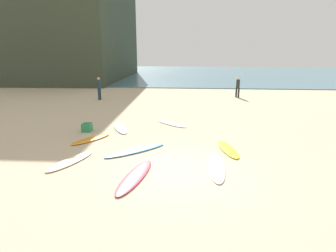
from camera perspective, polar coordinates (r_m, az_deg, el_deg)
The scene contains 14 objects.
ground_plane at distance 8.80m, azimuth 2.13°, elevation -9.26°, with size 120.00×120.00×0.00m, color #C6B28E.
ocean_water at distance 47.95m, azimuth 4.58°, elevation 10.88°, with size 120.00×40.00×0.08m, color slate.
coastal_headland at distance 42.40m, azimuth -23.79°, elevation 19.75°, with size 20.40×21.21×15.75m, color #333D2D.
surfboard_0 at distance 10.47m, azimuth -6.71°, elevation -5.01°, with size 0.52×2.56×0.08m, color #55A1DC.
surfboard_1 at distance 10.79m, azimuth 12.25°, elevation -4.66°, with size 0.50×2.03×0.08m, color yellow.
surfboard_2 at distance 14.23m, azimuth 0.72°, elevation 0.52°, with size 0.52×2.02×0.06m, color #EEE3CC.
surfboard_3 at distance 12.14m, azimuth -15.70°, elevation -2.62°, with size 0.53×1.93×0.08m, color orange.
surfboard_4 at distance 13.61m, azimuth -9.85°, elevation -0.35°, with size 0.53×2.19×0.09m, color white.
surfboard_5 at distance 8.41m, azimuth -6.85°, elevation -10.28°, with size 0.55×2.54×0.08m, color #D34356.
surfboard_6 at distance 9.12m, azimuth 9.91°, elevation -8.37°, with size 0.53×2.41×0.06m, color white.
surfboard_7 at distance 10.00m, azimuth -19.56°, elevation -6.84°, with size 0.55×2.05×0.08m, color #F9EFC4.
beachgoer_near at distance 23.16m, azimuth 14.27°, elevation 7.99°, with size 0.39×0.39×1.65m.
beachgoer_mid at distance 21.97m, azimuth -14.09°, elevation 7.79°, with size 0.33×0.34×1.74m.
beach_cooler at distance 13.47m, azimuth -16.41°, elevation -0.27°, with size 0.48×0.41×0.38m, color #287F51.
Camera 1 is at (0.37, -8.00, 3.65)m, focal length 29.44 mm.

